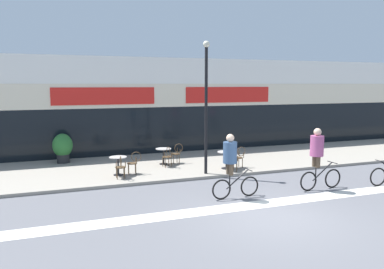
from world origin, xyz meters
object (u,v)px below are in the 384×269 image
Objects in this scene: planter_pot at (63,147)px; cafe_chair_0_side at (134,161)px; bistro_table_2 at (226,156)px; cafe_chair_1_near at (168,155)px; cafe_chair_2_near at (233,159)px; lamp_post at (206,98)px; cafe_chair_0_near at (121,166)px; bistro_table_1 at (164,153)px; cafe_chair_2_side at (239,156)px; cyclist_1 at (231,161)px; bistro_table_0 at (118,162)px; cyclist_2 at (318,154)px; cafe_chair_1_side at (177,152)px.

cafe_chair_0_side is at bearing -51.01° from planter_pot.
cafe_chair_1_near is at bearing 153.22° from bistro_table_2.
cafe_chair_1_near and cafe_chair_2_near have the same top height.
cafe_chair_0_side is at bearing 161.30° from lamp_post.
lamp_post is (3.36, -0.31, 2.50)m from cafe_chair_0_near.
cafe_chair_2_near is at bearing -134.35° from cafe_chair_1_near.
bistro_table_2 is at bearing 24.21° from lamp_post.
cafe_chair_2_near is at bearing -90.12° from bistro_table_2.
planter_pot is 7.18m from lamp_post.
bistro_table_1 is at bearing 142.14° from bistro_table_2.
bistro_table_2 is 0.58× the size of planter_pot.
cafe_chair_0_near is 1.00× the size of cafe_chair_1_near.
cyclist_1 is at bearing 52.34° from cafe_chair_2_side.
bistro_table_1 is (2.24, 1.36, -0.01)m from bistro_table_0.
cafe_chair_1_side is at bearing 120.23° from cyclist_2.
cafe_chair_0_near and cafe_chair_2_side have the same top height.
bistro_table_0 is 2.36m from cafe_chair_1_near.
cafe_chair_1_side is at bearing 35.55° from cafe_chair_2_near.
cafe_chair_0_near and cafe_chair_0_side have the same top height.
bistro_table_1 is 0.34× the size of cyclist_1.
bistro_table_2 is 7.48m from planter_pot.
planter_pot is (-2.01, 3.24, 0.20)m from bistro_table_0.
cafe_chair_1_near is 3.11m from cafe_chair_2_side.
cafe_chair_2_near is 7.81m from planter_pot.
cafe_chair_1_side is (-1.65, 1.78, -0.01)m from bistro_table_2.
bistro_table_2 is 3.91m from cafe_chair_0_side.
cafe_chair_2_side is at bearing -27.03° from planter_pot.
cafe_chair_1_near is (2.25, 1.36, 0.00)m from cafe_chair_0_near.
lamp_post is at bearing -37.89° from planter_pot.
bistro_table_1 is at bearing 44.57° from cafe_chair_2_near.
cafe_chair_0_side is at bearing 108.18° from cafe_chair_1_near.
cafe_chair_0_near reaches higher than bistro_table_2.
cafe_chair_0_side is 0.17× the size of lamp_post.
cyclist_1 is 3.27m from cyclist_2.
lamp_post is at bearing -155.79° from bistro_table_2.
lamp_post reaches higher than cafe_chair_2_side.
lamp_post reaches higher than cyclist_2.
cafe_chair_1_near is (2.25, 0.73, -0.01)m from bistro_table_0.
cafe_chair_2_side reaches higher than bistro_table_2.
cafe_chair_2_side is (5.14, -0.41, -0.01)m from bistro_table_0.
bistro_table_1 is 0.53× the size of planter_pot.
cafe_chair_0_side and cafe_chair_2_near have the same top height.
bistro_table_1 is 4.65m from planter_pot.
cyclist_2 reaches higher than cafe_chair_0_near.
bistro_table_0 is 1.03× the size of bistro_table_1.
cafe_chair_1_near is at bearing 123.75° from lamp_post.
planter_pot reaches higher than cafe_chair_0_near.
cafe_chair_0_near is at bearing 130.68° from cyclist_1.
cyclist_2 reaches higher than cafe_chair_0_side.
planter_pot reaches higher than cafe_chair_1_side.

